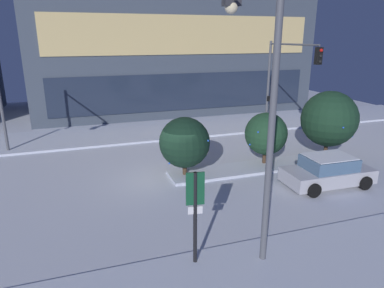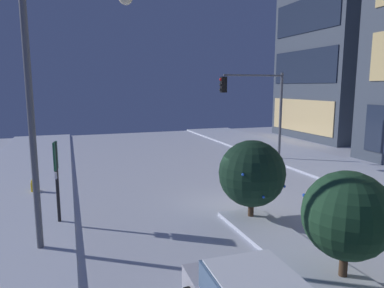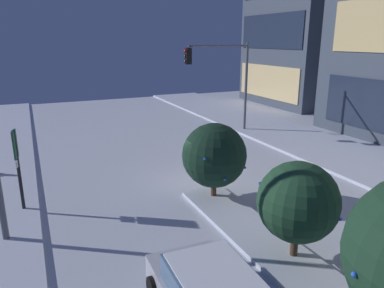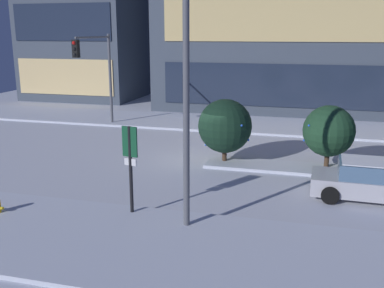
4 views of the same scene
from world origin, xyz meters
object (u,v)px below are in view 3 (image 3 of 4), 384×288
at_px(decorated_tree_median, 214,155).
at_px(decorated_tree_left_of_median, 298,202).
at_px(street_lamp_arched, 13,72).
at_px(traffic_light_corner_far_left, 222,71).
at_px(parking_info_sign, 17,161).

distance_m(decorated_tree_median, decorated_tree_left_of_median, 4.70).
xyz_separation_m(street_lamp_arched, decorated_tree_median, (-0.22, 6.67, -3.46)).
height_order(traffic_light_corner_far_left, decorated_tree_left_of_median, traffic_light_corner_far_left).
distance_m(traffic_light_corner_far_left, decorated_tree_median, 10.91).
height_order(street_lamp_arched, decorated_tree_median, street_lamp_arched).
distance_m(street_lamp_arched, parking_info_sign, 3.90).
bearing_deg(parking_info_sign, decorated_tree_left_of_median, -33.09).
relative_size(traffic_light_corner_far_left, decorated_tree_left_of_median, 2.02).
xyz_separation_m(decorated_tree_median, decorated_tree_left_of_median, (4.69, 0.18, -0.01)).
xyz_separation_m(parking_info_sign, decorated_tree_median, (1.86, 6.99, -0.18)).
bearing_deg(traffic_light_corner_far_left, decorated_tree_left_of_median, 69.52).
xyz_separation_m(street_lamp_arched, parking_info_sign, (-2.08, -0.32, -3.28)).
relative_size(traffic_light_corner_far_left, street_lamp_arched, 0.74).
distance_m(street_lamp_arched, decorated_tree_median, 7.52).
relative_size(street_lamp_arched, decorated_tree_left_of_median, 2.74).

